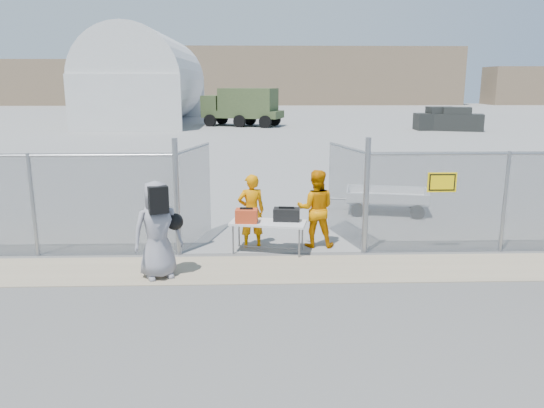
{
  "coord_description": "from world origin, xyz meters",
  "views": [
    {
      "loc": [
        -0.34,
        -8.91,
        3.62
      ],
      "look_at": [
        0.0,
        2.0,
        1.1
      ],
      "focal_mm": 35.0,
      "sensor_mm": 36.0,
      "label": 1
    }
  ],
  "objects_px": {
    "visitor": "(157,230)",
    "utility_trailer": "(387,200)",
    "folding_table": "(268,237)",
    "security_worker_left": "(251,211)",
    "security_worker_right": "(316,209)"
  },
  "relations": [
    {
      "from": "visitor",
      "to": "utility_trailer",
      "type": "bearing_deg",
      "value": 19.48
    },
    {
      "from": "folding_table",
      "to": "visitor",
      "type": "distance_m",
      "value": 2.62
    },
    {
      "from": "security_worker_left",
      "to": "utility_trailer",
      "type": "distance_m",
      "value": 4.91
    },
    {
      "from": "folding_table",
      "to": "utility_trailer",
      "type": "height_order",
      "value": "utility_trailer"
    },
    {
      "from": "visitor",
      "to": "security_worker_right",
      "type": "bearing_deg",
      "value": 8.06
    },
    {
      "from": "folding_table",
      "to": "security_worker_left",
      "type": "relative_size",
      "value": 0.97
    },
    {
      "from": "folding_table",
      "to": "visitor",
      "type": "bearing_deg",
      "value": -133.29
    },
    {
      "from": "visitor",
      "to": "utility_trailer",
      "type": "xyz_separation_m",
      "value": [
        5.53,
        4.92,
        -0.58
      ]
    },
    {
      "from": "visitor",
      "to": "utility_trailer",
      "type": "distance_m",
      "value": 7.43
    },
    {
      "from": "folding_table",
      "to": "security_worker_left",
      "type": "bearing_deg",
      "value": 145.03
    },
    {
      "from": "utility_trailer",
      "to": "security_worker_right",
      "type": "bearing_deg",
      "value": -116.06
    },
    {
      "from": "security_worker_left",
      "to": "utility_trailer",
      "type": "height_order",
      "value": "security_worker_left"
    },
    {
      "from": "folding_table",
      "to": "visitor",
      "type": "relative_size",
      "value": 0.87
    },
    {
      "from": "folding_table",
      "to": "visitor",
      "type": "height_order",
      "value": "visitor"
    },
    {
      "from": "visitor",
      "to": "utility_trailer",
      "type": "relative_size",
      "value": 0.64
    }
  ]
}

